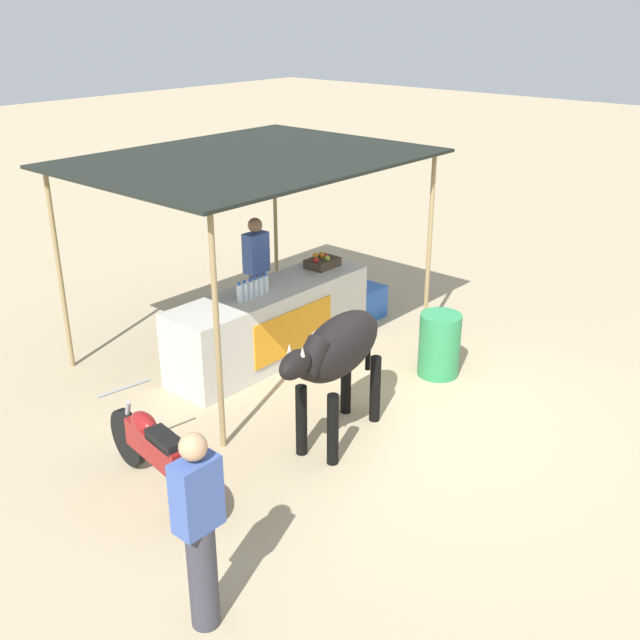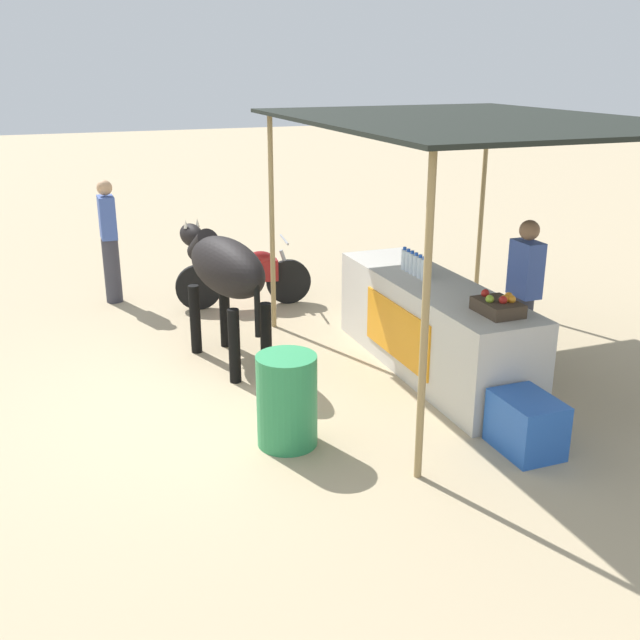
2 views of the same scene
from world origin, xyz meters
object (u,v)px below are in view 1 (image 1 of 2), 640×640
motorcycle_parked (156,451)px  cow (337,351)px  fruit_crate (322,262)px  cooler_box (364,303)px  water_barrel (439,345)px  stall_counter (271,323)px  vendor_behind_counter (257,274)px  passerby_on_street (199,531)px

motorcycle_parked → cow: bearing=-21.3°
fruit_crate → cooler_box: bearing=-11.4°
fruit_crate → motorcycle_parked: 4.14m
water_barrel → motorcycle_parked: motorcycle_parked is taller
cooler_box → motorcycle_parked: size_ratio=0.33×
fruit_crate → stall_counter: bearing=-177.0°
motorcycle_parked → cooler_box: bearing=13.8°
cooler_box → motorcycle_parked: motorcycle_parked is taller
vendor_behind_counter → passerby_on_street: (-4.12, -3.62, 0.00)m
stall_counter → vendor_behind_counter: size_ratio=1.82×
fruit_crate → passerby_on_street: bearing=-148.2°
cow → passerby_on_street: (-2.63, -0.93, -0.18)m
cooler_box → water_barrel: bearing=-114.2°
passerby_on_street → fruit_crate: bearing=31.8°
fruit_crate → cow: (-2.08, -2.00, 0.00)m
fruit_crate → vendor_behind_counter: (-0.58, 0.70, -0.18)m
stall_counter → motorcycle_parked: 3.07m
stall_counter → passerby_on_street: passerby_on_street is taller
cooler_box → motorcycle_parked: 4.78m
cooler_box → water_barrel: 2.01m
cow → vendor_behind_counter: bearing=61.0°
motorcycle_parked → passerby_on_street: size_ratio=1.09×
fruit_crate → cow: size_ratio=0.24×
fruit_crate → passerby_on_street: 5.54m
cow → motorcycle_parked: 2.03m
stall_counter → cooler_box: stall_counter is taller
cooler_box → cow: 3.47m
stall_counter → passerby_on_street: size_ratio=1.82×
stall_counter → water_barrel: bearing=-62.4°
stall_counter → motorcycle_parked: bearing=-156.2°
stall_counter → cow: cow is taller
vendor_behind_counter → passerby_on_street: bearing=-138.7°
water_barrel → passerby_on_street: passerby_on_street is taller
stall_counter → passerby_on_street: bearing=-141.7°
stall_counter → water_barrel: size_ratio=3.72×
cow → cooler_box: bearing=33.1°
water_barrel → passerby_on_street: size_ratio=0.49×
motorcycle_parked → passerby_on_street: bearing=-116.8°
cooler_box → cow: bearing=-146.9°
fruit_crate → motorcycle_parked: fruit_crate is taller
water_barrel → passerby_on_street: (-4.64, -0.94, 0.45)m
vendor_behind_counter → water_barrel: 2.77m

